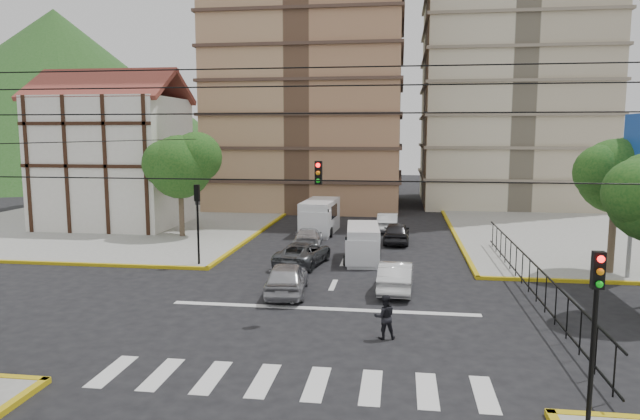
% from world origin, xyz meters
% --- Properties ---
extents(ground, '(160.00, 160.00, 0.00)m').
position_xyz_m(ground, '(0.00, 0.00, 0.00)').
color(ground, black).
rests_on(ground, ground).
extents(sidewalk_nw, '(26.00, 26.00, 0.15)m').
position_xyz_m(sidewalk_nw, '(-20.00, 20.00, 0.07)').
color(sidewalk_nw, gray).
rests_on(sidewalk_nw, ground).
extents(crosswalk_stripes, '(12.00, 2.40, 0.01)m').
position_xyz_m(crosswalk_stripes, '(0.00, -6.00, 0.01)').
color(crosswalk_stripes, silver).
rests_on(crosswalk_stripes, ground).
extents(stop_line, '(13.00, 0.40, 0.01)m').
position_xyz_m(stop_line, '(0.00, 1.20, 0.01)').
color(stop_line, silver).
rests_on(stop_line, ground).
extents(tudor_building, '(10.80, 8.05, 12.23)m').
position_xyz_m(tudor_building, '(-19.00, 20.00, 5.25)').
color(tudor_building, silver).
rests_on(tudor_building, ground).
extents(distant_hill, '(70.00, 70.00, 28.00)m').
position_xyz_m(distant_hill, '(-55.00, 70.00, 14.00)').
color(distant_hill, '#214E1A').
rests_on(distant_hill, ground).
extents(park_fence, '(0.10, 22.50, 1.66)m').
position_xyz_m(park_fence, '(9.00, 4.50, 0.00)').
color(park_fence, black).
rests_on(park_fence, ground).
extents(tree_park_c, '(4.65, 3.80, 7.25)m').
position_xyz_m(tree_park_c, '(14.09, 9.01, 5.34)').
color(tree_park_c, '#473828').
rests_on(tree_park_c, ground).
extents(tree_tudor, '(5.39, 4.40, 7.43)m').
position_xyz_m(tree_tudor, '(-11.90, 16.01, 5.22)').
color(tree_tudor, '#473828').
rests_on(tree_tudor, ground).
extents(traffic_light_se, '(0.28, 0.22, 4.40)m').
position_xyz_m(traffic_light_se, '(7.80, -7.80, 3.11)').
color(traffic_light_se, black).
rests_on(traffic_light_se, ground).
extents(traffic_light_nw, '(0.28, 0.22, 4.40)m').
position_xyz_m(traffic_light_nw, '(-7.80, 7.80, 3.11)').
color(traffic_light_nw, black).
rests_on(traffic_light_nw, ground).
extents(traffic_light_hanging, '(18.00, 9.12, 0.92)m').
position_xyz_m(traffic_light_hanging, '(0.00, -2.04, 5.90)').
color(traffic_light_hanging, black).
rests_on(traffic_light_hanging, ground).
extents(van_right_lane, '(2.13, 4.66, 2.04)m').
position_xyz_m(van_right_lane, '(1.07, 10.28, 0.99)').
color(van_right_lane, silver).
rests_on(van_right_lane, ground).
extents(van_left_lane, '(2.42, 5.51, 2.43)m').
position_xyz_m(van_left_lane, '(-2.69, 19.08, 1.18)').
color(van_left_lane, silver).
rests_on(van_left_lane, ground).
extents(car_silver_front_left, '(2.21, 4.60, 1.52)m').
position_xyz_m(car_silver_front_left, '(-1.92, 3.15, 0.76)').
color(car_silver_front_left, '#A8A8AC').
rests_on(car_silver_front_left, ground).
extents(car_white_front_right, '(1.68, 4.38, 1.42)m').
position_xyz_m(car_white_front_right, '(3.01, 4.38, 0.71)').
color(car_white_front_right, silver).
rests_on(car_white_front_right, ground).
extents(car_grey_mid_left, '(2.94, 5.02, 1.31)m').
position_xyz_m(car_grey_mid_left, '(-2.18, 9.06, 0.66)').
color(car_grey_mid_left, '#4F5256').
rests_on(car_grey_mid_left, ground).
extents(car_silver_rear_left, '(2.13, 4.45, 1.25)m').
position_xyz_m(car_silver_rear_left, '(-2.71, 14.08, 0.62)').
color(car_silver_rear_left, '#B8B8BD').
rests_on(car_silver_rear_left, ground).
extents(car_darkgrey_mid_right, '(1.75, 4.22, 1.43)m').
position_xyz_m(car_darkgrey_mid_right, '(2.94, 16.24, 0.71)').
color(car_darkgrey_mid_right, '#272629').
rests_on(car_darkgrey_mid_right, ground).
extents(car_white_rear_right, '(1.53, 4.26, 1.40)m').
position_xyz_m(car_white_rear_right, '(2.26, 20.95, 0.70)').
color(car_white_rear_right, white).
rests_on(car_white_rear_right, ground).
extents(pedestrian_crosswalk, '(0.89, 0.76, 1.61)m').
position_xyz_m(pedestrian_crosswalk, '(2.67, -1.96, 0.81)').
color(pedestrian_crosswalk, black).
rests_on(pedestrian_crosswalk, ground).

